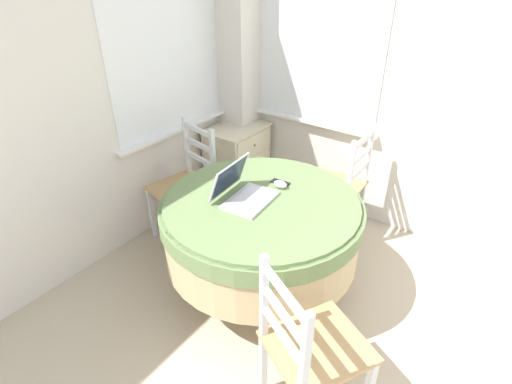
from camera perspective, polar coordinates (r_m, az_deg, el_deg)
corner_room_shell at (r=2.51m, az=1.64°, el=14.08°), size 4.53×4.63×2.55m
round_dining_table at (r=2.51m, az=0.78°, el=-4.62°), size 1.24×1.24×0.72m
laptop at (r=2.40m, az=-1.89°, el=0.01°), size 0.36×0.33×0.23m
computer_mouse at (r=2.54m, az=3.49°, el=1.11°), size 0.06×0.09×0.05m
cell_phone at (r=2.59m, az=3.50°, el=1.37°), size 0.06×0.12×0.01m
dining_chair_near_back_window at (r=3.16m, az=-9.91°, el=0.98°), size 0.51×0.47×0.93m
dining_chair_near_right_window at (r=3.16m, az=11.64°, el=0.83°), size 0.40×0.44×0.93m
dining_chair_camera_near at (r=1.96m, az=7.58°, el=-21.46°), size 0.57×0.55×0.93m
corner_cabinet at (r=3.76m, az=-2.64°, el=4.52°), size 0.56×0.42×0.67m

